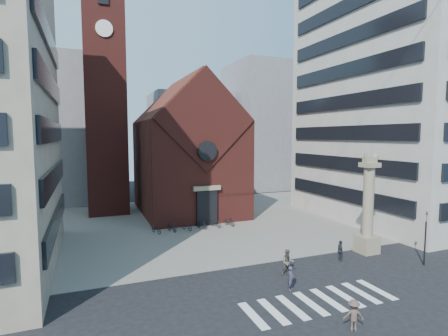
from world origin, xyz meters
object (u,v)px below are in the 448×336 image
(lion_column, at_px, (368,214))
(pedestrian_1, at_px, (288,262))
(pedestrian_2, at_px, (340,251))
(traffic_light, at_px, (425,237))
(scooter_0, at_px, (156,229))
(pedestrian_0, at_px, (291,278))

(lion_column, height_order, pedestrian_1, lion_column)
(pedestrian_1, bearing_deg, lion_column, 24.81)
(pedestrian_1, height_order, pedestrian_2, pedestrian_1)
(traffic_light, bearing_deg, scooter_0, 137.20)
(pedestrian_0, distance_m, scooter_0, 17.57)
(pedestrian_0, distance_m, pedestrian_1, 2.45)
(lion_column, distance_m, pedestrian_2, 4.46)
(traffic_light, xyz_separation_m, pedestrian_1, (-11.08, 2.25, -1.33))
(pedestrian_0, xyz_separation_m, pedestrian_1, (1.11, 2.18, 0.16))
(lion_column, relative_size, pedestrian_0, 5.43)
(pedestrian_2, relative_size, scooter_0, 1.00)
(pedestrian_0, relative_size, pedestrian_2, 0.94)
(pedestrian_0, xyz_separation_m, scooter_0, (-5.79, 16.59, -0.30))
(pedestrian_1, bearing_deg, pedestrian_0, -103.03)
(pedestrian_0, relative_size, pedestrian_1, 0.84)
(lion_column, bearing_deg, pedestrian_2, -167.22)
(lion_column, height_order, pedestrian_0, lion_column)
(pedestrian_1, bearing_deg, pedestrian_2, 23.61)
(pedestrian_1, distance_m, pedestrian_2, 5.65)
(lion_column, xyz_separation_m, pedestrian_2, (-3.53, -0.80, -2.60))
(traffic_light, height_order, pedestrian_1, traffic_light)
(lion_column, distance_m, traffic_light, 4.62)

